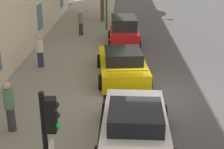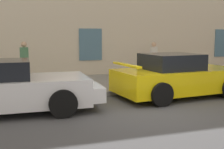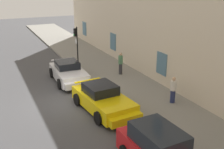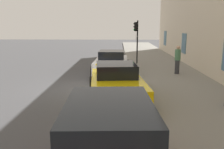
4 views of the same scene
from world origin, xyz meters
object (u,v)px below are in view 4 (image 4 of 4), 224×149
(sportscar_yellow_flank, at_px, (117,86))
(traffic_light, at_px, (136,34))
(sportscar_red_lead, at_px, (111,64))
(pedestrian_strolling, at_px, (178,59))

(sportscar_yellow_flank, bearing_deg, traffic_light, 171.34)
(traffic_light, bearing_deg, sportscar_red_lead, -26.44)
(sportscar_yellow_flank, xyz_separation_m, pedestrian_strolling, (-4.99, 3.51, 0.36))
(pedestrian_strolling, bearing_deg, traffic_light, -150.99)
(traffic_light, height_order, pedestrian_strolling, traffic_light)
(traffic_light, bearing_deg, pedestrian_strolling, 29.01)
(sportscar_yellow_flank, distance_m, pedestrian_strolling, 6.11)
(sportscar_red_lead, xyz_separation_m, pedestrian_strolling, (0.39, 3.90, 0.37))
(sportscar_red_lead, xyz_separation_m, traffic_light, (-3.50, 1.74, 1.67))
(sportscar_red_lead, xyz_separation_m, sportscar_yellow_flank, (5.38, 0.39, 0.01))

